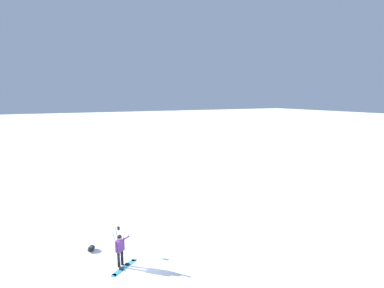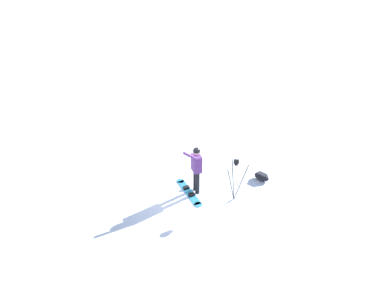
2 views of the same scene
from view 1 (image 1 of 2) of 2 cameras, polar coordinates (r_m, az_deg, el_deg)
The scene contains 5 objects.
ground_plane at distance 15.98m, azimuth -11.34°, elevation -22.53°, with size 300.00×300.00×0.00m, color white.
snowboarder at distance 15.56m, azimuth -14.11°, elevation -19.25°, with size 0.67×0.59×1.69m.
snowboard at distance 15.89m, azimuth -13.29°, elevation -22.69°, with size 1.49×1.12×0.10m.
gear_bag_large at distance 17.72m, azimuth -19.38°, elevation -18.96°, with size 0.59×0.65×0.26m.
camera_tripod at distance 16.72m, azimuth -14.38°, elevation -17.03°, with size 0.70×0.65×1.48m.
Camera 1 is at (-3.38, -13.16, 8.39)m, focal length 26.86 mm.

